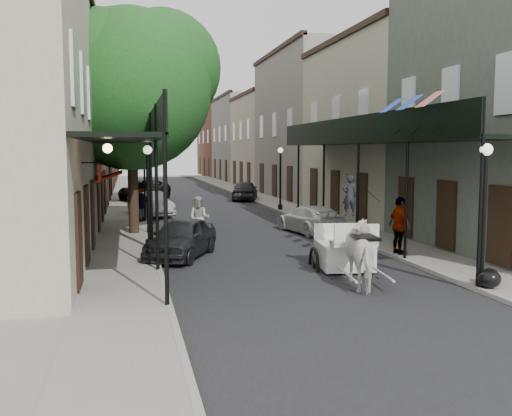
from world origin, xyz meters
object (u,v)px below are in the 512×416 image
horse (366,255)px  lamppost_right_far (280,177)px  pedestrian_sidewalk_right (400,226)px  car_right_far (245,190)px  car_left_mid (151,204)px  lamppost_left (148,195)px  tree_near (141,83)px  pedestrian_sidewalk_left (140,202)px  pedestrian_walking (199,218)px  tree_far (135,118)px  car_left_near (181,238)px  lamppost_right_near (484,213)px  car_left_far (145,190)px  carriage (341,231)px  car_right_near (310,219)px

horse → lamppost_right_far: bearing=-91.2°
pedestrian_sidewalk_right → car_right_far: size_ratio=0.46×
car_left_mid → car_right_far: bearing=34.2°
lamppost_left → tree_near: bearing=91.3°
lamppost_left → lamppost_right_far: bearing=55.7°
pedestrian_sidewalk_left → car_right_far: bearing=-166.4°
pedestrian_walking → pedestrian_sidewalk_left: size_ratio=0.91×
horse → pedestrian_walking: size_ratio=1.17×
lamppost_left → car_right_far: (7.70, 20.11, -1.32)m
car_left_mid → lamppost_right_far: bearing=-10.9°
lamppost_right_far → horse: lamppost_right_far is taller
tree_far → lamppost_left: size_ratio=2.32×
pedestrian_sidewalk_left → tree_far: bearing=-133.5°
tree_far → pedestrian_sidewalk_right: (8.45, -21.37, -4.74)m
lamppost_left → pedestrian_sidewalk_right: (8.30, -3.19, -0.95)m
car_right_far → pedestrian_walking: bearing=88.1°
lamppost_left → lamppost_right_far: 14.53m
pedestrian_walking → horse: bearing=-49.0°
pedestrian_walking → car_left_near: bearing=-84.8°
lamppost_right_far → car_right_far: bearing=93.5°
lamppost_left → car_right_far: 21.58m
tree_far → lamppost_right_near: tree_far is taller
pedestrian_sidewalk_right → lamppost_right_near: bearing=171.2°
car_left_near → car_left_mid: 12.82m
lamppost_right_near → pedestrian_walking: lamppost_right_near is taller
tree_near → car_left_near: bearing=-79.1°
horse → car_left_mid: 18.85m
car_left_mid → car_left_far: (0.00, 10.67, 0.07)m
tree_near → pedestrian_sidewalk_left: size_ratio=4.91×
carriage → pedestrian_sidewalk_left: 13.58m
horse → pedestrian_sidewalk_right: (2.89, 3.81, 0.22)m
pedestrian_sidewalk_left → car_left_near: pedestrian_sidewalk_left is taller
car_right_near → tree_near: bearing=-18.7°
tree_far → car_left_near: 20.48m
pedestrian_sidewalk_right → lamppost_left: bearing=61.3°
pedestrian_sidewalk_right → car_right_far: pedestrian_sidewalk_right is taller
lamppost_right_far → lamppost_right_near: bearing=-90.0°
lamppost_left → pedestrian_sidewalk_right: bearing=-21.0°
car_left_mid → car_right_near: bearing=-67.8°
carriage → car_left_mid: bearing=115.9°
car_right_near → car_left_far: bearing=-80.1°
car_left_far → car_right_near: size_ratio=1.27×
horse → car_left_near: (-4.39, 5.39, -0.20)m
tree_far → car_left_mid: bearing=-84.7°
car_left_mid → car_left_far: car_left_far is taller
carriage → car_right_near: carriage is taller
pedestrian_walking → car_left_mid: size_ratio=0.43×
lamppost_left → car_right_near: bearing=22.8°
pedestrian_walking → pedestrian_sidewalk_right: pedestrian_sidewalk_right is taller
carriage → car_right_far: (1.95, 24.38, -0.41)m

